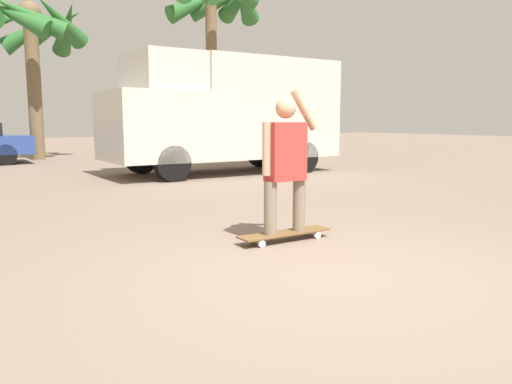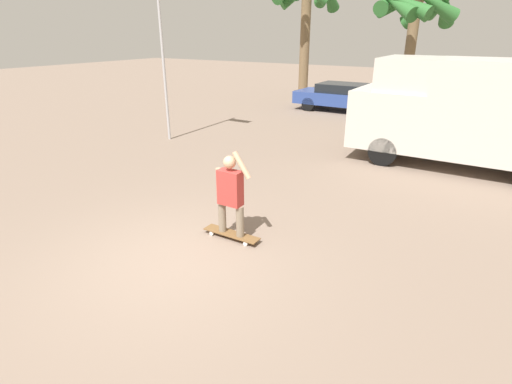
{
  "view_description": "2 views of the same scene",
  "coord_description": "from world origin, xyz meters",
  "px_view_note": "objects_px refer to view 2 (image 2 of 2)",
  "views": [
    {
      "loc": [
        -2.78,
        -3.17,
        1.32
      ],
      "look_at": [
        0.3,
        1.67,
        0.5
      ],
      "focal_mm": 35.0,
      "sensor_mm": 36.0,
      "label": 1
    },
    {
      "loc": [
        4.17,
        -4.06,
        3.52
      ],
      "look_at": [
        0.67,
        1.62,
        0.83
      ],
      "focal_mm": 28.0,
      "sensor_mm": 36.0,
      "label": 2
    }
  ],
  "objects_px": {
    "person_skateboarder": "(230,191)",
    "palm_tree_far_left": "(306,0)",
    "flagpole": "(162,21)",
    "parked_car_blue": "(343,96)",
    "camper_van": "(471,110)",
    "skateboard": "(231,234)",
    "palm_tree_center_background": "(416,9)"
  },
  "relations": [
    {
      "from": "person_skateboarder",
      "to": "flagpole",
      "type": "xyz_separation_m",
      "value": [
        -5.93,
        4.83,
        2.92
      ]
    },
    {
      "from": "person_skateboarder",
      "to": "palm_tree_far_left",
      "type": "height_order",
      "value": "palm_tree_far_left"
    },
    {
      "from": "flagpole",
      "to": "skateboard",
      "type": "bearing_deg",
      "value": -39.15
    },
    {
      "from": "person_skateboarder",
      "to": "palm_tree_center_background",
      "type": "height_order",
      "value": "palm_tree_center_background"
    },
    {
      "from": "person_skateboarder",
      "to": "palm_tree_far_left",
      "type": "relative_size",
      "value": 0.25
    },
    {
      "from": "skateboard",
      "to": "palm_tree_far_left",
      "type": "distance_m",
      "value": 17.96
    },
    {
      "from": "skateboard",
      "to": "person_skateboarder",
      "type": "bearing_deg",
      "value": -180.0
    },
    {
      "from": "parked_car_blue",
      "to": "palm_tree_far_left",
      "type": "bearing_deg",
      "value": 140.14
    },
    {
      "from": "palm_tree_center_background",
      "to": "flagpole",
      "type": "height_order",
      "value": "flagpole"
    },
    {
      "from": "parked_car_blue",
      "to": "flagpole",
      "type": "xyz_separation_m",
      "value": [
        -3.16,
        -8.33,
        3.15
      ]
    },
    {
      "from": "person_skateboarder",
      "to": "camper_van",
      "type": "xyz_separation_m",
      "value": [
        3.06,
        6.82,
        0.65
      ]
    },
    {
      "from": "camper_van",
      "to": "palm_tree_center_background",
      "type": "height_order",
      "value": "palm_tree_center_background"
    },
    {
      "from": "person_skateboarder",
      "to": "palm_tree_far_left",
      "type": "bearing_deg",
      "value": 111.29
    },
    {
      "from": "person_skateboarder",
      "to": "flagpole",
      "type": "relative_size",
      "value": 0.24
    },
    {
      "from": "person_skateboarder",
      "to": "skateboard",
      "type": "bearing_deg",
      "value": 0.0
    },
    {
      "from": "person_skateboarder",
      "to": "palm_tree_far_left",
      "type": "distance_m",
      "value": 17.74
    },
    {
      "from": "palm_tree_center_background",
      "to": "flagpole",
      "type": "relative_size",
      "value": 0.82
    },
    {
      "from": "skateboard",
      "to": "person_skateboarder",
      "type": "xyz_separation_m",
      "value": [
        -0.0,
        -0.0,
        0.85
      ]
    },
    {
      "from": "skateboard",
      "to": "parked_car_blue",
      "type": "distance_m",
      "value": 13.47
    },
    {
      "from": "person_skateboarder",
      "to": "palm_tree_center_background",
      "type": "bearing_deg",
      "value": 90.87
    },
    {
      "from": "flagpole",
      "to": "camper_van",
      "type": "bearing_deg",
      "value": 12.47
    },
    {
      "from": "parked_car_blue",
      "to": "person_skateboarder",
      "type": "bearing_deg",
      "value": -78.1
    },
    {
      "from": "flagpole",
      "to": "parked_car_blue",
      "type": "bearing_deg",
      "value": 69.24
    },
    {
      "from": "parked_car_blue",
      "to": "palm_tree_center_background",
      "type": "distance_m",
      "value": 4.64
    },
    {
      "from": "camper_van",
      "to": "parked_car_blue",
      "type": "xyz_separation_m",
      "value": [
        -5.84,
        6.34,
        -0.88
      ]
    },
    {
      "from": "camper_van",
      "to": "flagpole",
      "type": "height_order",
      "value": "flagpole"
    },
    {
      "from": "parked_car_blue",
      "to": "palm_tree_center_background",
      "type": "bearing_deg",
      "value": 23.48
    },
    {
      "from": "camper_van",
      "to": "flagpole",
      "type": "xyz_separation_m",
      "value": [
        -9.0,
        -1.99,
        2.27
      ]
    },
    {
      "from": "skateboard",
      "to": "palm_tree_center_background",
      "type": "height_order",
      "value": "palm_tree_center_background"
    },
    {
      "from": "camper_van",
      "to": "parked_car_blue",
      "type": "distance_m",
      "value": 8.67
    },
    {
      "from": "palm_tree_far_left",
      "to": "palm_tree_center_background",
      "type": "bearing_deg",
      "value": -16.6
    },
    {
      "from": "skateboard",
      "to": "flagpole",
      "type": "bearing_deg",
      "value": 140.85
    }
  ]
}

